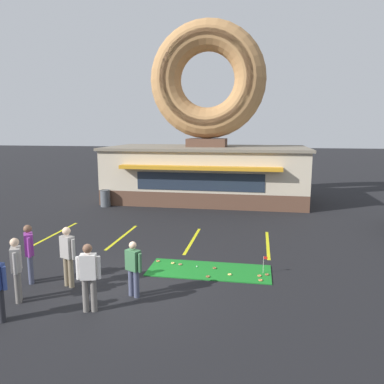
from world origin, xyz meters
The scene contains 24 objects.
ground_plane centered at (0.00, 0.00, 0.00)m, with size 160.00×160.00×0.00m, color black.
donut_shop_building centered at (0.44, 13.94, 3.74)m, with size 12.30×6.75×10.96m.
putting_mat centered at (2.20, 1.86, 0.01)m, with size 3.89×1.54×0.03m, color #197523.
mini_donut_near_left centered at (3.81, 1.28, 0.05)m, with size 0.13×0.13×0.04m, color #D17F47.
mini_donut_near_right centered at (2.87, 1.57, 0.05)m, with size 0.13×0.13×0.04m, color #E5C666.
mini_donut_mid_left centered at (2.23, 1.28, 0.05)m, with size 0.13×0.13×0.04m, color brown.
mini_donut_mid_centre centered at (3.78, 1.62, 0.05)m, with size 0.13×0.13×0.04m, color #D17F47.
mini_donut_mid_right centered at (0.92, 2.22, 0.05)m, with size 0.13×0.13×0.04m, color #E5C666.
mini_donut_far_left centered at (1.19, 2.14, 0.05)m, with size 0.13×0.13×0.04m, color #A5724C.
mini_donut_far_centre centered at (4.01, 1.76, 0.05)m, with size 0.13×0.13×0.04m, color brown.
mini_donut_far_right centered at (2.35, 2.02, 0.05)m, with size 0.13×0.13×0.04m, color brown.
mini_donut_extra centered at (0.38, 2.32, 0.05)m, with size 0.13×0.13×0.04m, color #D17F47.
golf_ball centered at (1.77, 2.04, 0.05)m, with size 0.04×0.04×0.04m, color white.
putting_flag_pin centered at (3.93, 1.91, 0.44)m, with size 0.13×0.01×0.55m.
pedestrian_blue_sweater_man centered at (0.42, -0.31, 0.84)m, with size 0.54×0.38×1.54m.
pedestrian_leather_jacket_man centered at (-2.46, -1.12, 0.96)m, with size 0.40×0.53×1.73m.
pedestrian_clipboard_woman centered at (-0.38, -1.30, 0.97)m, with size 0.58×0.33×1.74m.
pedestrian_beanie_man centered at (-1.62, -0.01, 0.99)m, with size 0.55×0.37×1.76m.
pedestrian_crossing_woman centered at (-2.87, 0.05, 0.98)m, with size 0.42×0.50×1.75m.
trash_bin centered at (-5.05, 10.71, 0.50)m, with size 0.57×0.57×0.97m.
parking_stripe_far_left centered at (-4.90, 5.00, 0.00)m, with size 0.12×3.60×0.01m, color yellow.
parking_stripe_left centered at (-1.90, 5.00, 0.00)m, with size 0.12×3.60×0.01m, color yellow.
parking_stripe_mid_left centered at (1.10, 5.00, 0.00)m, with size 0.12×3.60×0.01m, color yellow.
parking_stripe_centre centered at (4.10, 5.00, 0.00)m, with size 0.12×3.60×0.01m, color yellow.
Camera 1 is at (3.64, -9.41, 4.50)m, focal length 35.00 mm.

